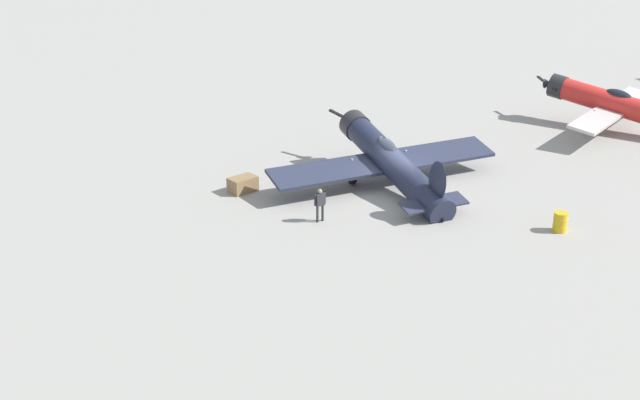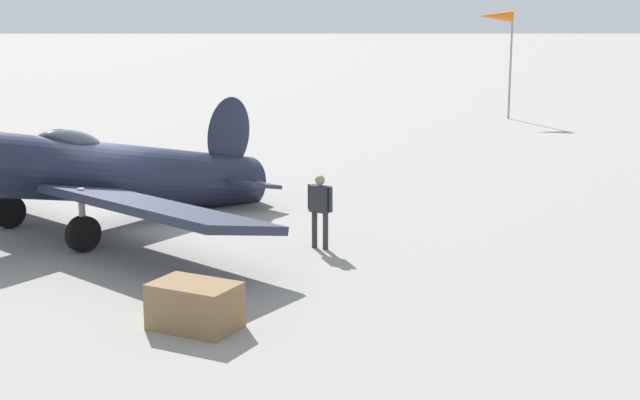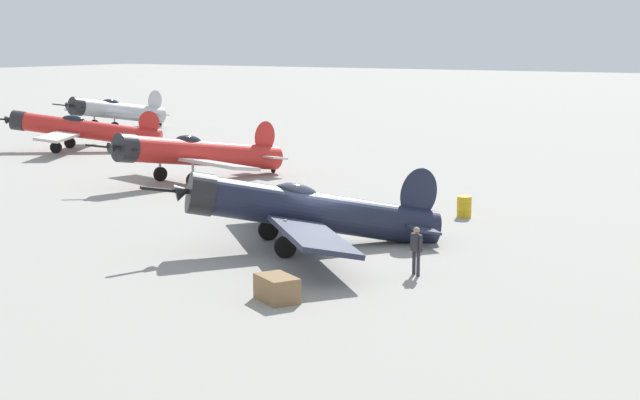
# 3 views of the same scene
# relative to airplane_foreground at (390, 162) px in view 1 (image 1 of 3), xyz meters

# --- Properties ---
(ground_plane) EXTENTS (400.00, 400.00, 0.00)m
(ground_plane) POSITION_rel_airplane_foreground_xyz_m (0.36, 0.38, -1.40)
(ground_plane) COLOR gray
(airplane_foreground) EXTENTS (10.66, 10.29, 3.32)m
(airplane_foreground) POSITION_rel_airplane_foreground_xyz_m (0.00, 0.00, 0.00)
(airplane_foreground) COLOR #1E2338
(airplane_foreground) RESTS_ON ground_plane
(airplane_mid_apron) EXTENTS (11.19, 11.58, 3.20)m
(airplane_mid_apron) POSITION_rel_airplane_foreground_xyz_m (-14.41, 10.88, 0.20)
(airplane_mid_apron) COLOR red
(airplane_mid_apron) RESTS_ON ground_plane
(ground_crew_mechanic) EXTENTS (0.55, 0.44, 1.65)m
(ground_crew_mechanic) POSITION_rel_airplane_foreground_xyz_m (5.53, -1.75, -0.40)
(ground_crew_mechanic) COLOR #2D2D33
(ground_crew_mechanic) RESTS_ON ground_plane
(equipment_crate) EXTENTS (1.67, 1.47, 0.78)m
(equipment_crate) POSITION_rel_airplane_foreground_xyz_m (3.42, -6.87, -1.01)
(equipment_crate) COLOR olive
(equipment_crate) RESTS_ON ground_plane
(fuel_drum) EXTENTS (0.68, 0.68, 0.94)m
(fuel_drum) POSITION_rel_airplane_foreground_xyz_m (2.52, 8.99, -0.93)
(fuel_drum) COLOR gold
(fuel_drum) RESTS_ON ground_plane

